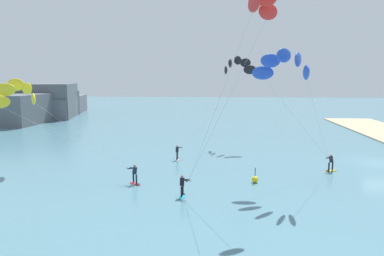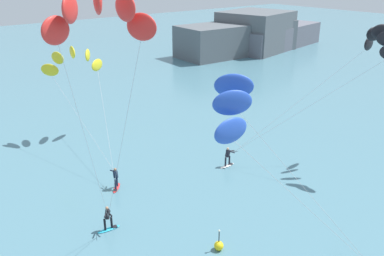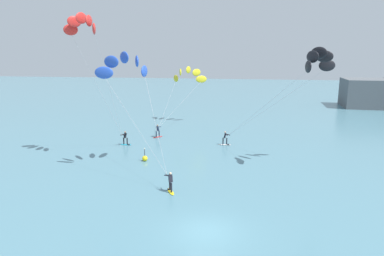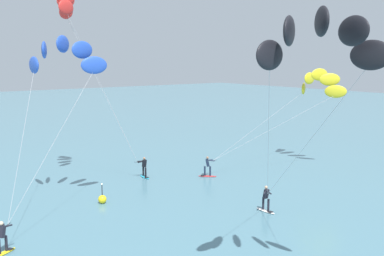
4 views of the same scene
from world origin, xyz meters
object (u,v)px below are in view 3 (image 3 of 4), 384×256
(kitesurfer_mid_water, at_px, (126,69))
(kitesurfer_far_out, at_px, (187,76))
(marker_buoy, at_px, (145,158))
(kitesurfer_downwind, at_px, (313,64))
(kitesurfer_nearshore, at_px, (84,31))

(kitesurfer_mid_water, xyz_separation_m, kitesurfer_far_out, (1.90, 22.70, -2.26))
(kitesurfer_mid_water, bearing_deg, marker_buoy, 66.85)
(marker_buoy, bearing_deg, kitesurfer_downwind, 4.02)
(kitesurfer_nearshore, relative_size, marker_buoy, 10.69)
(marker_buoy, bearing_deg, kitesurfer_mid_water, -113.15)
(kitesurfer_nearshore, height_order, marker_buoy, kitesurfer_nearshore)
(kitesurfer_far_out, height_order, kitesurfer_downwind, kitesurfer_downwind)
(kitesurfer_far_out, bearing_deg, kitesurfer_nearshore, -109.57)
(kitesurfer_far_out, relative_size, marker_buoy, 9.44)
(kitesurfer_downwind, xyz_separation_m, marker_buoy, (-16.11, -1.13, -9.54))
(kitesurfer_mid_water, xyz_separation_m, kitesurfer_downwind, (17.00, 3.21, 0.41))
(kitesurfer_downwind, height_order, marker_buoy, kitesurfer_downwind)
(kitesurfer_mid_water, relative_size, marker_buoy, 7.99)
(kitesurfer_far_out, xyz_separation_m, kitesurfer_downwind, (15.10, -19.50, 2.67))
(kitesurfer_far_out, distance_m, marker_buoy, 21.77)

